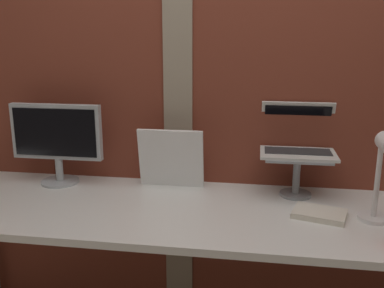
{
  "coord_description": "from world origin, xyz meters",
  "views": [
    {
      "loc": [
        0.15,
        -1.69,
        1.47
      ],
      "look_at": [
        -0.13,
        0.06,
        1.01
      ],
      "focal_mm": 40.63,
      "sensor_mm": 36.0,
      "label": 1
    }
  ],
  "objects_px": {
    "monitor": "(57,137)",
    "desk_lamp": "(383,169)",
    "whiteboard_panel": "(171,159)",
    "laptop": "(297,138)"
  },
  "relations": [
    {
      "from": "monitor",
      "to": "desk_lamp",
      "type": "bearing_deg",
      "value": -11.04
    },
    {
      "from": "whiteboard_panel",
      "to": "desk_lamp",
      "type": "relative_size",
      "value": 0.84
    },
    {
      "from": "whiteboard_panel",
      "to": "desk_lamp",
      "type": "xyz_separation_m",
      "value": [
        0.85,
        -0.3,
        0.09
      ]
    },
    {
      "from": "laptop",
      "to": "whiteboard_panel",
      "type": "relative_size",
      "value": 1.07
    },
    {
      "from": "monitor",
      "to": "whiteboard_panel",
      "type": "xyz_separation_m",
      "value": [
        0.54,
        0.03,
        -0.09
      ]
    },
    {
      "from": "monitor",
      "to": "desk_lamp",
      "type": "distance_m",
      "value": 1.42
    },
    {
      "from": "laptop",
      "to": "whiteboard_panel",
      "type": "xyz_separation_m",
      "value": [
        -0.57,
        -0.05,
        -0.11
      ]
    },
    {
      "from": "monitor",
      "to": "whiteboard_panel",
      "type": "relative_size",
      "value": 1.44
    },
    {
      "from": "desk_lamp",
      "to": "laptop",
      "type": "bearing_deg",
      "value": 128.98
    },
    {
      "from": "monitor",
      "to": "desk_lamp",
      "type": "xyz_separation_m",
      "value": [
        1.39,
        -0.27,
        -0.0
      ]
    }
  ]
}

